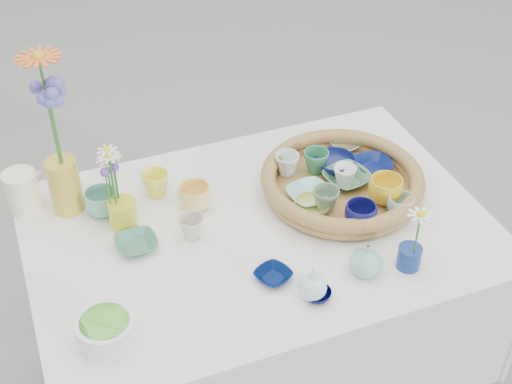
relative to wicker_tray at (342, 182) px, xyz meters
name	(u,v)px	position (x,y,z in m)	size (l,w,h in m)	color
wicker_tray	(342,182)	(0.00, 0.00, 0.00)	(0.47, 0.47, 0.08)	brown
tray_ceramic_0	(335,163)	(0.02, 0.09, 0.00)	(0.12, 0.12, 0.04)	navy
tray_ceramic_1	(373,165)	(0.13, 0.05, -0.01)	(0.11, 0.11, 0.03)	#091755
tray_ceramic_2	(385,190)	(0.09, -0.10, 0.02)	(0.10, 0.10, 0.08)	yellow
tray_ceramic_3	(347,178)	(0.02, 0.02, 0.00)	(0.13, 0.13, 0.03)	#518A5C
tray_ceramic_4	(326,200)	(-0.09, -0.07, 0.01)	(0.08, 0.08, 0.07)	slate
tray_ceramic_5	(310,195)	(-0.11, -0.01, -0.01)	(0.12, 0.12, 0.03)	#92DCD2
tray_ceramic_6	(287,164)	(-0.12, 0.12, 0.01)	(0.07, 0.07, 0.07)	silver
tray_ceramic_7	(345,176)	(0.01, 0.01, 0.01)	(0.07, 0.07, 0.06)	white
tray_ceramic_8	(345,145)	(0.10, 0.18, -0.01)	(0.09, 0.09, 0.02)	#83CAE3
tray_ceramic_9	(361,215)	(-0.03, -0.17, 0.01)	(0.09, 0.09, 0.07)	#0F1155
tray_ceramic_10	(312,207)	(-0.13, -0.06, 0.00)	(0.10, 0.10, 0.03)	#EDDE6D
tray_ceramic_11	(400,206)	(0.10, -0.17, 0.01)	(0.08, 0.08, 0.06)	#95D5D1
tray_ceramic_12	(316,162)	(-0.04, 0.10, 0.02)	(0.08, 0.08, 0.07)	#358259
loose_ceramic_0	(155,184)	(-0.51, 0.19, 0.00)	(0.08, 0.08, 0.08)	#FFF346
loose_ceramic_1	(195,197)	(-0.42, 0.09, 0.00)	(0.09, 0.09, 0.07)	#FFDC6C
loose_ceramic_2	(136,244)	(-0.62, -0.01, -0.02)	(0.11, 0.11, 0.03)	#458164
loose_ceramic_3	(192,227)	(-0.46, -0.02, -0.01)	(0.07, 0.07, 0.06)	beige
loose_ceramic_4	(273,276)	(-0.32, -0.25, -0.03)	(0.09, 0.09, 0.02)	#021343
loose_ceramic_5	(102,203)	(-0.67, 0.16, 0.00)	(0.10, 0.10, 0.08)	#6EB39D
loose_ceramic_6	(317,294)	(-0.24, -0.35, -0.03)	(0.07, 0.07, 0.02)	#02032F
fluted_bowl	(106,331)	(-0.76, -0.30, 0.00)	(0.14, 0.14, 0.07)	white
bud_vase_paleblue	(313,281)	(-0.26, -0.35, 0.02)	(0.07, 0.07, 0.11)	#BDE8EF
bud_vase_seafoam	(366,259)	(-0.09, -0.32, 0.01)	(0.09, 0.09, 0.09)	#83C6B4
bud_vase_cobalt	(409,257)	(0.02, -0.34, -0.01)	(0.06, 0.06, 0.06)	navy
single_daisy	(417,234)	(0.03, -0.35, 0.08)	(0.08, 0.08, 0.14)	white
tall_vase_yellow	(65,186)	(-0.76, 0.22, 0.04)	(0.09, 0.09, 0.17)	gold
gerbera	(50,113)	(-0.75, 0.21, 0.29)	(0.13, 0.13, 0.34)	orange
hydrangea	(55,128)	(-0.75, 0.21, 0.24)	(0.09, 0.09, 0.31)	#595DBA
white_pitcher	(22,192)	(-0.87, 0.26, 0.02)	(0.13, 0.09, 0.13)	white
daisy_cup	(123,214)	(-0.63, 0.09, 0.00)	(0.08, 0.08, 0.08)	gold
daisy_posy	(112,178)	(-0.64, 0.09, 0.13)	(0.08, 0.08, 0.17)	white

